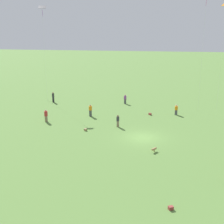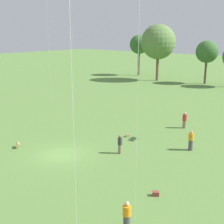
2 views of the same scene
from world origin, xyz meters
name	(u,v)px [view 1 (image 1 of 2)]	position (x,y,z in m)	size (l,w,h in m)	color
ground_plane	(143,138)	(0.00, 0.00, 0.00)	(240.00, 240.00, 0.00)	#5B843D
person_0	(118,121)	(3.59, 3.49, 0.81)	(0.53, 0.53, 1.63)	#847056
person_1	(125,99)	(15.98, 3.84, 0.78)	(0.63, 0.63, 1.60)	#4C4C51
person_2	(46,116)	(4.33, 13.66, 0.86)	(0.61, 0.61, 1.76)	#847056
person_3	(176,110)	(10.45, -4.43, 0.75)	(0.53, 0.53, 1.55)	#4C4C51
person_4	(90,111)	(7.84, 8.11, 0.87)	(0.63, 0.63, 1.78)	#4C4C51
person_6	(53,97)	(15.19, 16.29, 0.89)	(0.55, 0.55, 1.79)	#232328
kite_6	(42,10)	(16.59, 17.87, 15.31)	(1.40, 1.47, 16.06)	black
dog_0	(154,149)	(-4.21, -1.39, 0.33)	(0.73, 0.59, 0.48)	tan
picnic_bag_0	(86,130)	(1.43, 7.38, 0.13)	(0.39, 0.41, 0.27)	#A58459
picnic_bag_1	(171,208)	(-14.79, -2.83, 0.13)	(0.41, 0.45, 0.27)	#933833
picnic_bag_2	(150,114)	(9.80, -0.58, 0.14)	(0.51, 0.48, 0.28)	#933833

